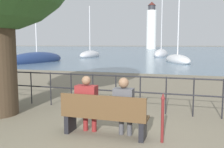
{
  "coord_description": "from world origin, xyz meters",
  "views": [
    {
      "loc": [
        1.67,
        -4.84,
        1.91
      ],
      "look_at": [
        0.0,
        0.5,
        1.26
      ],
      "focal_mm": 40.0,
      "sensor_mm": 36.0,
      "label": 1
    }
  ],
  "objects_px": {
    "seated_person_left": "(87,102)",
    "sailboat_4": "(37,59)",
    "park_bench": "(104,116)",
    "sailboat_1": "(177,60)",
    "seated_person_right": "(124,105)",
    "sailboat_0": "(90,55)",
    "sailboat_2": "(161,54)",
    "harbor_lighthouse": "(151,27)",
    "closed_umbrella": "(163,115)"
  },
  "relations": [
    {
      "from": "seated_person_left",
      "to": "seated_person_right",
      "type": "distance_m",
      "value": 0.82
    },
    {
      "from": "sailboat_1",
      "to": "park_bench",
      "type": "bearing_deg",
      "value": -110.55
    },
    {
      "from": "sailboat_0",
      "to": "sailboat_2",
      "type": "distance_m",
      "value": 11.58
    },
    {
      "from": "seated_person_left",
      "to": "closed_umbrella",
      "type": "bearing_deg",
      "value": -1.63
    },
    {
      "from": "sailboat_4",
      "to": "harbor_lighthouse",
      "type": "distance_m",
      "value": 92.68
    },
    {
      "from": "park_bench",
      "to": "seated_person_right",
      "type": "bearing_deg",
      "value": 10.62
    },
    {
      "from": "seated_person_right",
      "to": "sailboat_2",
      "type": "bearing_deg",
      "value": 95.13
    },
    {
      "from": "park_bench",
      "to": "harbor_lighthouse",
      "type": "height_order",
      "value": "harbor_lighthouse"
    },
    {
      "from": "sailboat_0",
      "to": "sailboat_1",
      "type": "height_order",
      "value": "sailboat_1"
    },
    {
      "from": "sailboat_1",
      "to": "harbor_lighthouse",
      "type": "bearing_deg",
      "value": 80.7
    },
    {
      "from": "seated_person_left",
      "to": "harbor_lighthouse",
      "type": "distance_m",
      "value": 112.17
    },
    {
      "from": "park_bench",
      "to": "seated_person_left",
      "type": "height_order",
      "value": "seated_person_left"
    },
    {
      "from": "seated_person_left",
      "to": "sailboat_4",
      "type": "bearing_deg",
      "value": 126.63
    },
    {
      "from": "sailboat_0",
      "to": "harbor_lighthouse",
      "type": "height_order",
      "value": "harbor_lighthouse"
    },
    {
      "from": "closed_umbrella",
      "to": "seated_person_right",
      "type": "bearing_deg",
      "value": 176.57
    },
    {
      "from": "park_bench",
      "to": "sailboat_1",
      "type": "relative_size",
      "value": 0.2
    },
    {
      "from": "harbor_lighthouse",
      "to": "seated_person_right",
      "type": "bearing_deg",
      "value": -81.77
    },
    {
      "from": "seated_person_right",
      "to": "harbor_lighthouse",
      "type": "xyz_separation_m",
      "value": [
        -16.03,
        110.74,
        9.23
      ]
    },
    {
      "from": "seated_person_right",
      "to": "sailboat_2",
      "type": "height_order",
      "value": "sailboat_2"
    },
    {
      "from": "park_bench",
      "to": "sailboat_1",
      "type": "height_order",
      "value": "sailboat_1"
    },
    {
      "from": "seated_person_right",
      "to": "sailboat_0",
      "type": "xyz_separation_m",
      "value": [
        -13.83,
        31.73,
        -0.37
      ]
    },
    {
      "from": "sailboat_1",
      "to": "sailboat_2",
      "type": "distance_m",
      "value": 13.5
    },
    {
      "from": "park_bench",
      "to": "sailboat_0",
      "type": "distance_m",
      "value": 34.52
    },
    {
      "from": "park_bench",
      "to": "closed_umbrella",
      "type": "bearing_deg",
      "value": 1.4
    },
    {
      "from": "park_bench",
      "to": "closed_umbrella",
      "type": "xyz_separation_m",
      "value": [
        1.2,
        0.03,
        0.12
      ]
    },
    {
      "from": "seated_person_left",
      "to": "sailboat_4",
      "type": "xyz_separation_m",
      "value": [
        -13.81,
        18.57,
        -0.33
      ]
    },
    {
      "from": "sailboat_0",
      "to": "harbor_lighthouse",
      "type": "bearing_deg",
      "value": 90.41
    },
    {
      "from": "sailboat_0",
      "to": "closed_umbrella",
      "type": "bearing_deg",
      "value": -66.48
    },
    {
      "from": "seated_person_left",
      "to": "sailboat_0",
      "type": "height_order",
      "value": "sailboat_0"
    },
    {
      "from": "sailboat_1",
      "to": "harbor_lighthouse",
      "type": "relative_size",
      "value": 0.42
    },
    {
      "from": "sailboat_4",
      "to": "sailboat_1",
      "type": "bearing_deg",
      "value": 26.81
    },
    {
      "from": "seated_person_right",
      "to": "sailboat_0",
      "type": "height_order",
      "value": "sailboat_0"
    },
    {
      "from": "sailboat_1",
      "to": "sailboat_2",
      "type": "bearing_deg",
      "value": 84.17
    },
    {
      "from": "park_bench",
      "to": "sailboat_1",
      "type": "xyz_separation_m",
      "value": [
        0.36,
        23.46,
        -0.14
      ]
    },
    {
      "from": "sailboat_1",
      "to": "harbor_lighthouse",
      "type": "height_order",
      "value": "harbor_lighthouse"
    },
    {
      "from": "park_bench",
      "to": "sailboat_0",
      "type": "bearing_deg",
      "value": 112.88
    },
    {
      "from": "sailboat_4",
      "to": "sailboat_2",
      "type": "bearing_deg",
      "value": 66.19
    },
    {
      "from": "closed_umbrella",
      "to": "sailboat_2",
      "type": "height_order",
      "value": "sailboat_2"
    },
    {
      "from": "seated_person_right",
      "to": "sailboat_2",
      "type": "distance_m",
      "value": 36.64
    },
    {
      "from": "sailboat_2",
      "to": "sailboat_4",
      "type": "bearing_deg",
      "value": -116.75
    },
    {
      "from": "seated_person_right",
      "to": "sailboat_0",
      "type": "distance_m",
      "value": 34.61
    },
    {
      "from": "sailboat_0",
      "to": "harbor_lighthouse",
      "type": "distance_m",
      "value": 79.63
    },
    {
      "from": "park_bench",
      "to": "sailboat_4",
      "type": "height_order",
      "value": "sailboat_4"
    },
    {
      "from": "sailboat_1",
      "to": "harbor_lighthouse",
      "type": "xyz_separation_m",
      "value": [
        -15.98,
        87.36,
        9.62
      ]
    },
    {
      "from": "seated_person_left",
      "to": "sailboat_1",
      "type": "distance_m",
      "value": 23.4
    },
    {
      "from": "closed_umbrella",
      "to": "sailboat_0",
      "type": "xyz_separation_m",
      "value": [
        -14.62,
        31.77,
        -0.23
      ]
    },
    {
      "from": "sailboat_0",
      "to": "sailboat_2",
      "type": "bearing_deg",
      "value": 23.13
    },
    {
      "from": "seated_person_left",
      "to": "sailboat_0",
      "type": "distance_m",
      "value": 34.29
    },
    {
      "from": "seated_person_left",
      "to": "closed_umbrella",
      "type": "height_order",
      "value": "seated_person_left"
    },
    {
      "from": "harbor_lighthouse",
      "to": "sailboat_0",
      "type": "bearing_deg",
      "value": -88.41
    }
  ]
}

